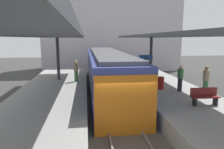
{
  "coord_description": "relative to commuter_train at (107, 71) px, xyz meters",
  "views": [
    {
      "loc": [
        -1.61,
        -8.88,
        4.25
      ],
      "look_at": [
        0.16,
        4.92,
        1.82
      ],
      "focal_mm": 32.85,
      "sensor_mm": 36.0,
      "label": 1
    }
  ],
  "objects": [
    {
      "name": "passenger_far_end",
      "position": [
        4.19,
        -3.94,
        0.12
      ],
      "size": [
        0.36,
        0.36,
        1.63
      ],
      "color": "#232328",
      "rests_on": "platform_right"
    },
    {
      "name": "passenger_near_bench",
      "position": [
        5.33,
        -4.86,
        0.15
      ],
      "size": [
        0.36,
        0.36,
        1.69
      ],
      "color": "#386B3D",
      "rests_on": "platform_right"
    },
    {
      "name": "platform_bench",
      "position": [
        4.19,
        -6.66,
        -0.26
      ],
      "size": [
        1.4,
        0.41,
        0.86
      ],
      "color": "black",
      "rests_on": "platform_right"
    },
    {
      "name": "canopy_left",
      "position": [
        -3.8,
        -5.52,
        2.66
      ],
      "size": [
        4.18,
        21.0,
        3.52
      ],
      "color": "#333335",
      "rests_on": "platform_left"
    },
    {
      "name": "rail_near_side",
      "position": [
        -0.72,
        -6.92,
        -1.46
      ],
      "size": [
        0.08,
        28.0,
        0.14
      ],
      "primitive_type": "cube",
      "color": "slate",
      "rests_on": "track_ballast"
    },
    {
      "name": "platform_left",
      "position": [
        -3.8,
        -6.92,
        -1.23
      ],
      "size": [
        4.4,
        28.0,
        1.0
      ],
      "primitive_type": "cube",
      "color": "#9E9E99",
      "rests_on": "ground_plane"
    },
    {
      "name": "track_ballast",
      "position": [
        0.0,
        -6.92,
        -1.63
      ],
      "size": [
        3.2,
        28.0,
        0.2
      ],
      "primitive_type": "cube",
      "color": "#59544C",
      "rests_on": "ground_plane"
    },
    {
      "name": "station_building_backdrop",
      "position": [
        1.97,
        13.08,
        3.77
      ],
      "size": [
        18.0,
        6.0,
        11.0
      ],
      "primitive_type": "cube",
      "color": "#B7B2B7",
      "rests_on": "ground_plane"
    },
    {
      "name": "passenger_mid_platform",
      "position": [
        -2.37,
        -0.12,
        0.13
      ],
      "size": [
        0.36,
        0.36,
        1.66
      ],
      "color": "#386B3D",
      "rests_on": "platform_left"
    },
    {
      "name": "rail_far_side",
      "position": [
        0.72,
        -6.92,
        -1.46
      ],
      "size": [
        0.08,
        28.0,
        0.14
      ],
      "primitive_type": "cube",
      "color": "slate",
      "rests_on": "track_ballast"
    },
    {
      "name": "canopy_right",
      "position": [
        3.8,
        -5.52,
        2.67
      ],
      "size": [
        4.18,
        21.0,
        3.53
      ],
      "color": "#333335",
      "rests_on": "platform_right"
    },
    {
      "name": "litter_bin",
      "position": [
        3.21,
        -3.21,
        -0.33
      ],
      "size": [
        0.44,
        0.44,
        0.8
      ],
      "primitive_type": "cylinder",
      "color": "maroon",
      "rests_on": "platform_right"
    },
    {
      "name": "platform_sign",
      "position": [
        2.3,
        -2.78,
        0.9
      ],
      "size": [
        0.9,
        0.08,
        2.21
      ],
      "color": "#262628",
      "rests_on": "platform_right"
    },
    {
      "name": "platform_right",
      "position": [
        3.8,
        -6.92,
        -1.23
      ],
      "size": [
        4.4,
        28.0,
        1.0
      ],
      "primitive_type": "cube",
      "color": "#9E9E99",
      "rests_on": "ground_plane"
    },
    {
      "name": "commuter_train",
      "position": [
        0.0,
        0.0,
        0.0
      ],
      "size": [
        2.78,
        15.67,
        3.1
      ],
      "color": "#38428C",
      "rests_on": "track_ballast"
    },
    {
      "name": "ground_plane",
      "position": [
        0.0,
        -6.92,
        -1.73
      ],
      "size": [
        80.0,
        80.0,
        0.0
      ],
      "primitive_type": "plane",
      "color": "#383835"
    }
  ]
}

